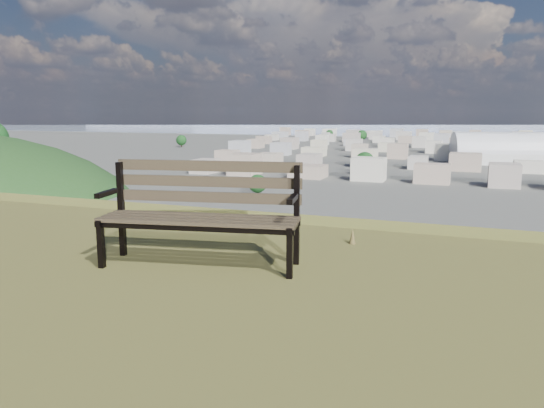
% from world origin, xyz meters
% --- Properties ---
extents(park_bench, '(2.03, 0.98, 1.02)m').
position_xyz_m(park_bench, '(1.16, 1.88, 25.58)').
color(park_bench, '#413625').
rests_on(park_bench, hilltop_mesa).
extents(arena, '(53.34, 32.69, 20.98)m').
position_xyz_m(arena, '(16.70, 290.08, 4.95)').
color(arena, silver).
rests_on(arena, ground).
extents(city_blocks, '(395.00, 361.00, 7.00)m').
position_xyz_m(city_blocks, '(0.00, 394.44, 3.50)').
color(city_blocks, beige).
rests_on(city_blocks, ground).
extents(city_trees, '(406.52, 387.20, 9.98)m').
position_xyz_m(city_trees, '(-26.39, 319.00, 4.83)').
color(city_trees, '#38281C').
rests_on(city_trees, ground).
extents(bay_water, '(2400.00, 700.00, 0.12)m').
position_xyz_m(bay_water, '(0.00, 900.00, 0.00)').
color(bay_water, '#9AABC4').
rests_on(bay_water, ground).
extents(far_hills, '(2050.00, 340.00, 60.00)m').
position_xyz_m(far_hills, '(-60.92, 1402.93, 25.47)').
color(far_hills, '#97A1BC').
rests_on(far_hills, ground).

